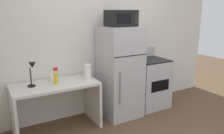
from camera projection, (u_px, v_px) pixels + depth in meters
The scene contains 9 objects.
wall_back_white at pixel (102, 40), 4.04m from camera, with size 5.00×0.10×2.60m, color silver.
desk at pixel (56, 97), 3.43m from camera, with size 1.26×0.61×0.75m.
desk_lamp at pixel (32, 70), 3.20m from camera, with size 0.14×0.12×0.35m.
spray_bottle at pixel (56, 77), 3.35m from camera, with size 0.06×0.06×0.25m.
paper_towel_roll at pixel (88, 72), 3.57m from camera, with size 0.11×0.11×0.24m, color white.
coffee_mug at pixel (52, 78), 3.51m from camera, with size 0.08×0.08×0.10m, color white.
refrigerator at pixel (120, 72), 3.91m from camera, with size 0.62×0.67×1.55m.
microwave at pixel (121, 18), 3.67m from camera, with size 0.46×0.35×0.26m.
oven_range at pixel (149, 83), 4.33m from camera, with size 0.63×0.61×1.10m.
Camera 1 is at (-1.86, -1.89, 1.82)m, focal length 36.50 mm.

